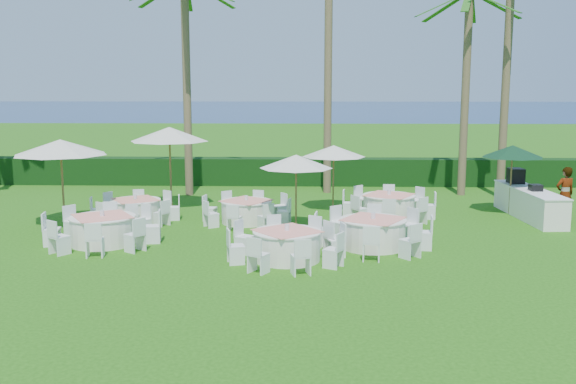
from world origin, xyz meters
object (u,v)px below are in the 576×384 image
Objects in this scene: banquet_table_d at (136,210)px; buffet_table at (529,202)px; banquet_table_c at (373,232)px; umbrella_c at (169,134)px; banquet_table_b at (287,245)px; umbrella_d at (334,151)px; banquet_table_e at (246,211)px; banquet_table_a at (103,229)px; umbrella_a at (60,147)px; umbrella_b at (296,162)px; umbrella_green at (512,151)px; banquet_table_f at (389,205)px; staff_person at (565,194)px.

banquet_table_d is 13.12m from buffet_table.
umbrella_c reaches higher than banquet_table_c.
umbrella_d reaches higher than banquet_table_b.
banquet_table_e is 1.25× the size of umbrella_d.
banquet_table_b is at bearing -16.34° from banquet_table_a.
banquet_table_c is at bearing 30.86° from banquet_table_b.
banquet_table_b is 1.03× the size of umbrella_c.
banquet_table_c is (2.31, 1.38, 0.02)m from banquet_table_b.
umbrella_a is at bearing 131.43° from banquet_table_a.
umbrella_b is at bearing -38.00° from umbrella_c.
umbrella_green is 0.55× the size of buffet_table.
umbrella_b is (-3.09, -2.17, 1.73)m from banquet_table_f.
banquet_table_b is at bearing -140.53° from umbrella_green.
banquet_table_a is at bearing -48.57° from umbrella_a.
banquet_table_f is 1.06× the size of umbrella_c.
umbrella_b is at bearing -110.72° from umbrella_d.
umbrella_green is at bearing 9.40° from banquet_table_f.
umbrella_green reaches higher than banquet_table_b.
buffet_table is at bearing 36.74° from banquet_table_c.
banquet_table_e is at bearing 140.44° from banquet_table_c.
umbrella_b is 0.54× the size of buffet_table.
banquet_table_a is at bearing -142.37° from umbrella_d.
umbrella_c is 12.64m from buffet_table.
umbrella_c reaches higher than buffet_table.
umbrella_a is 0.98× the size of umbrella_c.
umbrella_a is (-10.39, -1.78, 2.11)m from banquet_table_f.
umbrella_b is (7.30, -0.39, -0.37)m from umbrella_a.
banquet_table_b is 1.04× the size of banquet_table_e.
banquet_table_a is 14.62m from staff_person.
staff_person is (6.64, 3.73, 0.47)m from banquet_table_c.
umbrella_green is (11.94, -0.71, -0.51)m from umbrella_c.
umbrella_green is (4.26, 0.70, 1.77)m from banquet_table_f.
banquet_table_d is 8.42m from banquet_table_f.
umbrella_c reaches higher than umbrella_green.
banquet_table_f is at bearing 77.01° from banquet_table_c.
banquet_table_f is 1.08× the size of umbrella_a.
banquet_table_f is at bearing 59.27° from banquet_table_b.
banquet_table_f is at bearing 9.74° from umbrella_a.
umbrella_d is (8.57, 2.95, -0.39)m from umbrella_a.
umbrella_a is at bearing -130.34° from umbrella_c.
umbrella_green is at bearing 21.36° from umbrella_b.
banquet_table_a is 1.03× the size of banquet_table_f.
banquet_table_d is (-7.44, 3.28, -0.04)m from banquet_table_c.
umbrella_c is (0.80, 5.37, 2.27)m from banquet_table_a.
banquet_table_a is 7.53m from banquet_table_c.
banquet_table_c is 1.12× the size of banquet_table_d.
umbrella_d is (1.26, 3.34, -0.02)m from umbrella_b.
umbrella_d is (-0.88, 5.27, 1.70)m from banquet_table_c.
staff_person is at bearing 1.83° from banquet_table_d.
umbrella_c is at bearing 176.60° from umbrella_green.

